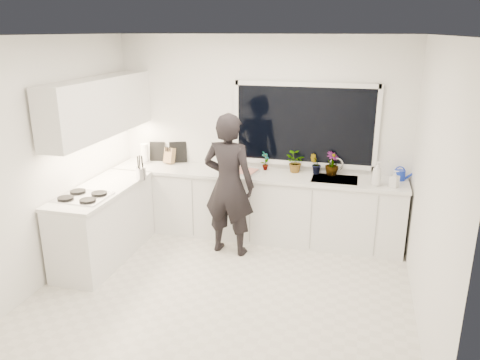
# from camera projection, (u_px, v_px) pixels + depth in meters

# --- Properties ---
(floor) EXTENTS (4.00, 3.50, 0.02)m
(floor) POSITION_uv_depth(u_px,v_px,m) (225.00, 289.00, 5.22)
(floor) COLOR beige
(floor) RESTS_ON ground
(wall_back) EXTENTS (4.00, 0.02, 2.70)m
(wall_back) POSITION_uv_depth(u_px,v_px,m) (261.00, 137.00, 6.42)
(wall_back) COLOR white
(wall_back) RESTS_ON ground
(wall_left) EXTENTS (0.02, 3.50, 2.70)m
(wall_left) POSITION_uv_depth(u_px,v_px,m) (54.00, 159.00, 5.29)
(wall_left) COLOR white
(wall_left) RESTS_ON ground
(wall_right) EXTENTS (0.02, 3.50, 2.70)m
(wall_right) POSITION_uv_depth(u_px,v_px,m) (433.00, 188.00, 4.32)
(wall_right) COLOR white
(wall_right) RESTS_ON ground
(ceiling) EXTENTS (4.00, 3.50, 0.02)m
(ceiling) POSITION_uv_depth(u_px,v_px,m) (223.00, 34.00, 4.39)
(ceiling) COLOR white
(ceiling) RESTS_ON wall_back
(window) EXTENTS (1.80, 0.02, 1.00)m
(window) POSITION_uv_depth(u_px,v_px,m) (304.00, 125.00, 6.18)
(window) COLOR black
(window) RESTS_ON wall_back
(base_cabinets_back) EXTENTS (3.92, 0.58, 0.88)m
(base_cabinets_back) POSITION_uv_depth(u_px,v_px,m) (255.00, 206.00, 6.41)
(base_cabinets_back) COLOR white
(base_cabinets_back) RESTS_ON floor
(base_cabinets_left) EXTENTS (0.58, 1.60, 0.88)m
(base_cabinets_left) POSITION_uv_depth(u_px,v_px,m) (104.00, 225.00, 5.80)
(base_cabinets_left) COLOR white
(base_cabinets_left) RESTS_ON floor
(countertop_back) EXTENTS (3.94, 0.62, 0.04)m
(countertop_back) POSITION_uv_depth(u_px,v_px,m) (255.00, 174.00, 6.26)
(countertop_back) COLOR silver
(countertop_back) RESTS_ON base_cabinets_back
(countertop_left) EXTENTS (0.62, 1.60, 0.04)m
(countertop_left) POSITION_uv_depth(u_px,v_px,m) (101.00, 190.00, 5.66)
(countertop_left) COLOR silver
(countertop_left) RESTS_ON base_cabinets_left
(upper_cabinets) EXTENTS (0.34, 2.10, 0.70)m
(upper_cabinets) POSITION_uv_depth(u_px,v_px,m) (100.00, 107.00, 5.72)
(upper_cabinets) COLOR white
(upper_cabinets) RESTS_ON wall_left
(sink) EXTENTS (0.58, 0.42, 0.14)m
(sink) POSITION_uv_depth(u_px,v_px,m) (334.00, 183.00, 6.03)
(sink) COLOR silver
(sink) RESTS_ON countertop_back
(faucet) EXTENTS (0.03, 0.03, 0.22)m
(faucet) POSITION_uv_depth(u_px,v_px,m) (336.00, 166.00, 6.17)
(faucet) COLOR silver
(faucet) RESTS_ON countertop_back
(stovetop) EXTENTS (0.56, 0.48, 0.03)m
(stovetop) POSITION_uv_depth(u_px,v_px,m) (83.00, 196.00, 5.33)
(stovetop) COLOR black
(stovetop) RESTS_ON countertop_left
(person) EXTENTS (0.71, 0.51, 1.81)m
(person) POSITION_uv_depth(u_px,v_px,m) (229.00, 185.00, 5.82)
(person) COLOR black
(person) RESTS_ON floor
(pizza_tray) EXTENTS (0.48, 0.39, 0.03)m
(pizza_tray) POSITION_uv_depth(u_px,v_px,m) (241.00, 171.00, 6.28)
(pizza_tray) COLOR silver
(pizza_tray) RESTS_ON countertop_back
(pizza) EXTENTS (0.43, 0.34, 0.01)m
(pizza) POSITION_uv_depth(u_px,v_px,m) (241.00, 170.00, 6.27)
(pizza) COLOR red
(pizza) RESTS_ON pizza_tray
(watering_can) EXTENTS (0.18, 0.18, 0.13)m
(watering_can) POSITION_uv_depth(u_px,v_px,m) (400.00, 175.00, 5.95)
(watering_can) COLOR #122BAA
(watering_can) RESTS_ON countertop_back
(paper_towel_roll) EXTENTS (0.14, 0.14, 0.26)m
(paper_towel_roll) POSITION_uv_depth(u_px,v_px,m) (145.00, 154.00, 6.72)
(paper_towel_roll) COLOR white
(paper_towel_roll) RESTS_ON countertop_back
(knife_block) EXTENTS (0.15, 0.12, 0.22)m
(knife_block) POSITION_uv_depth(u_px,v_px,m) (170.00, 156.00, 6.67)
(knife_block) COLOR #896140
(knife_block) RESTS_ON countertop_back
(utensil_crock) EXTENTS (0.17, 0.17, 0.16)m
(utensil_crock) POSITION_uv_depth(u_px,v_px,m) (141.00, 173.00, 5.97)
(utensil_crock) COLOR #B6B6BB
(utensil_crock) RESTS_ON countertop_left
(picture_frame_large) EXTENTS (0.22, 0.05, 0.28)m
(picture_frame_large) POSITION_uv_depth(u_px,v_px,m) (157.00, 151.00, 6.81)
(picture_frame_large) COLOR black
(picture_frame_large) RESTS_ON countertop_back
(picture_frame_small) EXTENTS (0.24, 0.12, 0.30)m
(picture_frame_small) POSITION_uv_depth(u_px,v_px,m) (178.00, 152.00, 6.73)
(picture_frame_small) COLOR black
(picture_frame_small) RESTS_ON countertop_back
(herb_plants) EXTENTS (1.08, 0.27, 0.31)m
(herb_plants) POSITION_uv_depth(u_px,v_px,m) (305.00, 163.00, 6.22)
(herb_plants) COLOR #26662D
(herb_plants) RESTS_ON countertop_back
(soap_bottles) EXTENTS (0.34, 0.13, 0.31)m
(soap_bottles) POSITION_uv_depth(u_px,v_px,m) (382.00, 175.00, 5.70)
(soap_bottles) COLOR #D8BF66
(soap_bottles) RESTS_ON countertop_back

